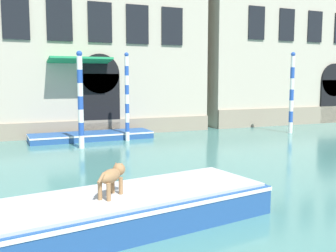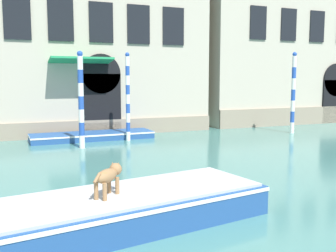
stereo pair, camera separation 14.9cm
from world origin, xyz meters
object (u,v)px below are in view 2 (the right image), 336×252
at_px(boat_foreground, 91,214).
at_px(boat_moored_near_palazzo, 93,136).
at_px(dog_on_deck, 109,176).
at_px(mooring_pole_0, 128,97).
at_px(mooring_pole_1, 81,100).
at_px(mooring_pole_5, 293,93).

height_order(boat_foreground, boat_moored_near_palazzo, boat_foreground).
height_order(dog_on_deck, boat_moored_near_palazzo, dog_on_deck).
xyz_separation_m(dog_on_deck, mooring_pole_0, (3.69, 10.96, 1.07)).
bearing_deg(mooring_pole_0, dog_on_deck, -108.58).
distance_m(boat_foreground, boat_moored_near_palazzo, 12.33).
xyz_separation_m(boat_foreground, mooring_pole_0, (4.06, 10.98, 1.81)).
relative_size(boat_foreground, mooring_pole_1, 1.86).
height_order(boat_foreground, dog_on_deck, dog_on_deck).
relative_size(dog_on_deck, boat_moored_near_palazzo, 0.12).
xyz_separation_m(mooring_pole_1, mooring_pole_5, (11.86, 0.39, 0.14)).
relative_size(boat_foreground, mooring_pole_5, 1.74).
bearing_deg(boat_moored_near_palazzo, boat_foreground, -102.92).
relative_size(mooring_pole_0, mooring_pole_1, 1.02).
xyz_separation_m(boat_moored_near_palazzo, mooring_pole_1, (-0.94, -2.35, 1.95)).
height_order(mooring_pole_1, mooring_pole_5, mooring_pole_5).
xyz_separation_m(dog_on_deck, mooring_pole_5, (13.04, 10.09, 1.17)).
distance_m(mooring_pole_1, mooring_pole_5, 11.86).
bearing_deg(dog_on_deck, boat_moored_near_palazzo, 34.44).
xyz_separation_m(mooring_pole_0, mooring_pole_1, (-2.50, -1.26, -0.03)).
distance_m(boat_foreground, mooring_pole_1, 10.00).
bearing_deg(boat_foreground, mooring_pole_0, 60.79).
bearing_deg(boat_moored_near_palazzo, mooring_pole_5, -11.38).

